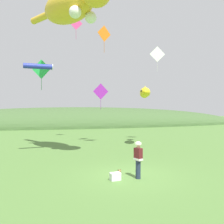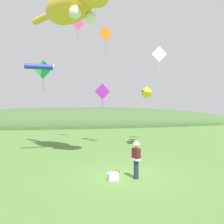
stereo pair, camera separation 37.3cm
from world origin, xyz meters
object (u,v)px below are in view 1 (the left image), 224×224
object	(u,v)px
kite_tube_streamer	(39,66)
kite_fish_windsock	(145,93)
kite_spool	(119,172)
kite_diamond_white	(157,54)
festival_attendant	(138,159)
kite_diamond_pink	(76,23)
kite_diamond_violet	(101,92)
picnic_cooler	(115,176)
kite_giant_cat	(74,5)
kite_diamond_orange	(104,34)
kite_diamond_green	(41,69)

from	to	relation	value
kite_tube_streamer	kite_fish_windsock	bearing A→B (deg)	15.86
kite_spool	kite_diamond_white	world-z (taller)	kite_diamond_white
festival_attendant	kite_spool	xyz separation A→B (m)	(-0.68, 0.97, -0.83)
kite_fish_windsock	kite_diamond_pink	distance (m)	9.52
kite_diamond_violet	picnic_cooler	bearing A→B (deg)	-96.81
kite_diamond_white	kite_giant_cat	bearing A→B (deg)	-147.94
kite_spool	kite_giant_cat	xyz separation A→B (m)	(-1.97, 4.52, 10.07)
festival_attendant	kite_fish_windsock	size ratio (longest dim) A/B	0.54
picnic_cooler	kite_diamond_pink	distance (m)	17.13
kite_spool	kite_diamond_white	xyz separation A→B (m)	(6.17, 9.61, 8.19)
kite_fish_windsock	kite_diamond_orange	distance (m)	6.10
kite_spool	kite_fish_windsock	bearing A→B (deg)	61.73
kite_giant_cat	kite_diamond_pink	bearing A→B (deg)	84.11
kite_giant_cat	kite_diamond_green	world-z (taller)	kite_giant_cat
kite_spool	kite_diamond_violet	size ratio (longest dim) A/B	0.10
kite_tube_streamer	kite_diamond_green	world-z (taller)	kite_diamond_green
kite_diamond_green	kite_spool	bearing A→B (deg)	-63.05
kite_fish_windsock	kite_diamond_white	size ratio (longest dim) A/B	1.39
festival_attendant	kite_diamond_violet	size ratio (longest dim) A/B	0.75
picnic_cooler	kite_diamond_white	size ratio (longest dim) A/B	0.23
kite_diamond_pink	kite_diamond_white	bearing A→B (deg)	-17.56
kite_tube_streamer	kite_diamond_green	distance (m)	2.55
festival_attendant	kite_diamond_white	xyz separation A→B (m)	(5.49, 10.58, 7.36)
kite_spool	kite_diamond_violet	world-z (taller)	kite_diamond_violet
festival_attendant	picnic_cooler	world-z (taller)	festival_attendant
festival_attendant	kite_spool	distance (m)	1.45
kite_tube_streamer	kite_diamond_white	size ratio (longest dim) A/B	0.86
picnic_cooler	kite_diamond_orange	xyz separation A→B (m)	(1.35, 9.54, 9.41)
kite_diamond_green	kite_diamond_white	size ratio (longest dim) A/B	1.04
kite_spool	kite_tube_streamer	distance (m)	9.48
kite_fish_windsock	kite_spool	bearing A→B (deg)	-118.27
kite_tube_streamer	kite_diamond_orange	xyz separation A→B (m)	(5.19, 2.73, 3.35)
kite_diamond_violet	kite_diamond_orange	bearing A→B (deg)	-89.02
kite_tube_streamer	kite_diamond_orange	distance (m)	6.75
festival_attendant	kite_giant_cat	world-z (taller)	kite_giant_cat
kite_diamond_green	kite_giant_cat	bearing A→B (deg)	-59.28
kite_diamond_violet	kite_diamond_green	xyz separation A→B (m)	(-5.11, -1.71, 1.62)
kite_diamond_violet	kite_diamond_white	xyz separation A→B (m)	(5.31, -0.46, 3.53)
festival_attendant	kite_diamond_green	distance (m)	11.87
kite_spool	kite_diamond_violet	xyz separation A→B (m)	(0.86, 10.07, 4.66)
picnic_cooler	kite_diamond_pink	bearing A→B (deg)	93.28
kite_giant_cat	kite_diamond_pink	size ratio (longest dim) A/B	3.33
festival_attendant	kite_fish_windsock	world-z (taller)	kite_fish_windsock
picnic_cooler	kite_diamond_violet	world-z (taller)	kite_diamond_violet
kite_diamond_orange	kite_diamond_white	distance (m)	5.54
kite_diamond_orange	kite_diamond_violet	bearing A→B (deg)	90.98
kite_diamond_pink	kite_diamond_violet	bearing A→B (deg)	-42.27
kite_diamond_orange	kite_diamond_pink	bearing A→B (deg)	121.61
kite_fish_windsock	kite_diamond_green	distance (m)	8.89
kite_diamond_green	kite_diamond_pink	distance (m)	6.86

